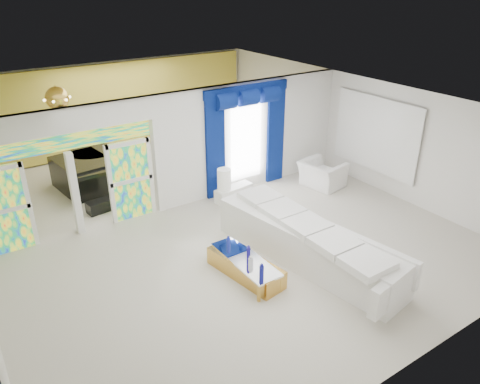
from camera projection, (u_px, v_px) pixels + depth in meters
floor at (204, 217)px, 11.57m from camera, size 12.00×12.00×0.00m
dividing_wall at (251, 135)px, 12.75m from camera, size 5.70×0.18×3.00m
dividing_header at (59, 121)px, 9.71m from camera, size 4.30×0.18×0.55m
stained_panel_left at (4, 211)px, 9.74m from camera, size 0.95×0.04×2.00m
stained_panel_right at (131, 180)px, 11.17m from camera, size 0.95×0.04×2.00m
stained_transom at (63, 143)px, 9.92m from camera, size 4.00×0.05×0.35m
window_pane at (246, 139)px, 12.57m from camera, size 1.00×0.02×2.30m
blue_drape_left at (215, 148)px, 12.07m from camera, size 0.55×0.10×2.80m
blue_drape_right at (275, 135)px, 13.07m from camera, size 0.55×0.10×2.80m
blue_pelmet at (247, 90)px, 11.96m from camera, size 2.60×0.12×0.25m
wall_mirror at (376, 134)px, 12.63m from camera, size 0.04×2.70×1.90m
gold_curtains at (115, 108)px, 15.35m from camera, size 9.70×0.12×2.90m
white_sofa at (307, 244)px, 9.61m from camera, size 1.65×4.51×0.84m
coffee_table at (245, 267)px, 9.26m from camera, size 0.85×1.81×0.39m
console_table at (234, 193)px, 12.42m from camera, size 1.14×0.50×0.37m
table_lamp at (224, 179)px, 12.06m from camera, size 0.36×0.36×0.58m
armchair at (322, 174)px, 13.11m from camera, size 1.17×1.29×0.74m
grand_piano at (84, 174)px, 12.95m from camera, size 1.53×1.88×0.87m
piano_bench at (105, 205)px, 11.87m from camera, size 0.94×0.47×0.30m
chandelier at (57, 98)px, 11.82m from camera, size 0.60×0.60×0.60m
decanters at (249, 258)px, 9.02m from camera, size 0.17×1.32×0.30m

